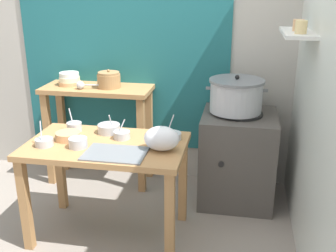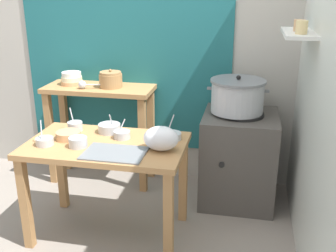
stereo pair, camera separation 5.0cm
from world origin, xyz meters
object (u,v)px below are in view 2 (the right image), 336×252
(prep_bowl_0, at_px, (122,134))
(prep_bowl_3, at_px, (171,136))
(serving_tray, at_px, (115,153))
(back_shelf_table, at_px, (100,110))
(prep_bowl_6, at_px, (78,142))
(stove_block, at_px, (239,158))
(steamer_pot, at_px, (237,96))
(clay_pot, at_px, (111,80))
(prep_bowl_2, at_px, (75,126))
(prep_bowl_5, at_px, (109,128))
(prep_bowl_1, at_px, (68,135))
(ladle, at_px, (83,85))
(prep_table, at_px, (107,157))
(bowl_stack_enamel, at_px, (72,79))
(plastic_bag, at_px, (161,138))
(prep_bowl_4, at_px, (45,141))

(prep_bowl_0, distance_m, prep_bowl_3, 0.35)
(serving_tray, height_order, prep_bowl_0, prep_bowl_0)
(back_shelf_table, xyz_separation_m, prep_bowl_6, (0.19, -0.92, 0.08))
(prep_bowl_3, bearing_deg, stove_block, 48.40)
(steamer_pot, distance_m, clay_pot, 1.10)
(prep_bowl_2, distance_m, prep_bowl_5, 0.26)
(prep_bowl_1, bearing_deg, clay_pot, 86.58)
(prep_bowl_0, bearing_deg, prep_bowl_5, 142.46)
(ladle, height_order, serving_tray, ladle)
(prep_bowl_0, height_order, prep_bowl_1, prep_bowl_0)
(prep_table, height_order, bowl_stack_enamel, bowl_stack_enamel)
(prep_bowl_0, bearing_deg, steamer_pot, 37.86)
(stove_block, relative_size, prep_bowl_1, 4.42)
(back_shelf_table, xyz_separation_m, plastic_bag, (0.75, -0.87, 0.12))
(ladle, bearing_deg, prep_bowl_5, -51.87)
(stove_block, xyz_separation_m, ladle, (-1.35, 0.03, 0.55))
(prep_table, height_order, clay_pot, clay_pot)
(serving_tray, bearing_deg, clay_pot, 109.86)
(serving_tray, relative_size, prep_bowl_4, 2.34)
(prep_bowl_5, bearing_deg, serving_tray, -66.25)
(clay_pot, relative_size, prep_bowl_5, 1.23)
(prep_bowl_0, bearing_deg, prep_bowl_4, -154.68)
(steamer_pot, height_order, prep_bowl_0, steamer_pot)
(steamer_pot, xyz_separation_m, serving_tray, (-0.74, -0.88, -0.19))
(prep_bowl_0, relative_size, prep_bowl_2, 0.78)
(plastic_bag, bearing_deg, prep_bowl_1, 174.35)
(clay_pot, xyz_separation_m, plastic_bag, (0.64, -0.87, -0.16))
(bowl_stack_enamel, height_order, plastic_bag, bowl_stack_enamel)
(stove_block, height_order, bowl_stack_enamel, bowl_stack_enamel)
(prep_table, bearing_deg, serving_tray, -54.72)
(clay_pot, height_order, prep_bowl_2, clay_pot)
(clay_pot, xyz_separation_m, ladle, (-0.21, -0.10, -0.03))
(prep_bowl_3, relative_size, prep_bowl_5, 1.05)
(clay_pot, bearing_deg, bowl_stack_enamel, 176.88)
(back_shelf_table, distance_m, prep_bowl_1, 0.81)
(steamer_pot, height_order, prep_bowl_4, steamer_pot)
(prep_bowl_2, xyz_separation_m, prep_bowl_4, (-0.09, -0.31, -0.01))
(back_shelf_table, bearing_deg, prep_bowl_1, -85.24)
(steamer_pot, relative_size, ladle, 1.92)
(prep_table, bearing_deg, prep_bowl_3, 20.19)
(stove_block, bearing_deg, plastic_bag, -124.01)
(ladle, xyz_separation_m, prep_bowl_1, (0.17, -0.70, -0.19))
(plastic_bag, distance_m, prep_bowl_1, 0.69)
(prep_bowl_5, relative_size, prep_bowl_6, 1.31)
(ladle, xyz_separation_m, prep_bowl_3, (0.88, -0.57, -0.19))
(prep_bowl_0, xyz_separation_m, prep_bowl_1, (-0.37, -0.09, -0.00))
(clay_pot, xyz_separation_m, serving_tray, (0.36, -0.99, -0.24))
(prep_table, bearing_deg, prep_bowl_5, 102.25)
(prep_bowl_5, bearing_deg, prep_bowl_3, -5.61)
(prep_bowl_0, bearing_deg, prep_bowl_3, 8.59)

